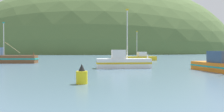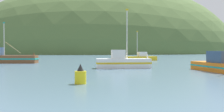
{
  "view_description": "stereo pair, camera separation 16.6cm",
  "coord_description": "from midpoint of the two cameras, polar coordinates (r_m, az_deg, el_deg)",
  "views": [
    {
      "loc": [
        -14.4,
        -11.65,
        2.33
      ],
      "look_at": [
        -3.15,
        25.26,
        1.4
      ],
      "focal_mm": 39.44,
      "sensor_mm": 36.0,
      "label": 1
    },
    {
      "loc": [
        -14.25,
        -11.7,
        2.33
      ],
      "look_at": [
        -3.15,
        25.26,
        1.4
      ],
      "focal_mm": 39.44,
      "sensor_mm": 36.0,
      "label": 2
    }
  ],
  "objects": [
    {
      "name": "fishing_boat_brown",
      "position": [
        47.92,
        -24.16,
        -0.39
      ],
      "size": [
        12.24,
        16.31,
        7.28
      ],
      "rotation": [
        0.0,
        0.0,
        5.99
      ],
      "color": "brown",
      "rests_on": "ground"
    },
    {
      "name": "fishing_boat_yellow",
      "position": [
        54.54,
        6.68,
        -0.42
      ],
      "size": [
        7.93,
        2.27,
        6.51
      ],
      "rotation": [
        0.0,
        0.0,
        3.23
      ],
      "color": "gold",
      "rests_on": "ground"
    },
    {
      "name": "fishing_boat_white",
      "position": [
        31.55,
        2.64,
        -1.4
      ],
      "size": [
        7.2,
        3.33,
        7.61
      ],
      "rotation": [
        0.0,
        0.0,
        6.1
      ],
      "color": "white",
      "rests_on": "ground"
    },
    {
      "name": "hill_mid_left",
      "position": [
        203.0,
        -1.17,
        0.72
      ],
      "size": [
        209.54,
        167.63,
        108.47
      ],
      "primitive_type": "ellipsoid",
      "color": "#516B38",
      "rests_on": "ground"
    },
    {
      "name": "channel_buoy",
      "position": [
        17.1,
        -7.05,
        -4.57
      ],
      "size": [
        0.79,
        0.79,
        1.38
      ],
      "color": "yellow",
      "rests_on": "ground"
    }
  ]
}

